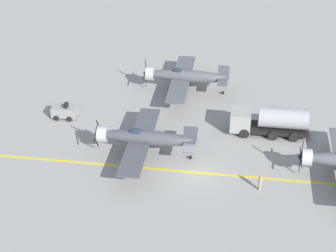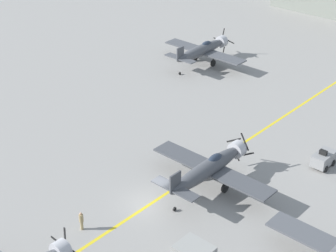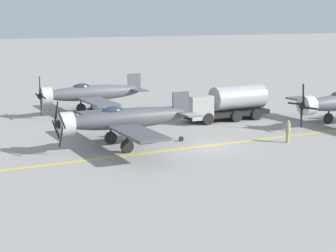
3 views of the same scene
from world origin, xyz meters
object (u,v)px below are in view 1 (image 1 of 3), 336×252
(airplane_mid_center, at_px, (144,138))
(ground_crew_walking, at_px, (260,182))
(fuel_tanker, at_px, (269,121))
(tow_tractor, at_px, (64,111))
(airplane_mid_right, at_px, (184,76))

(airplane_mid_center, xyz_separation_m, ground_crew_walking, (-3.88, -11.20, -1.12))
(fuel_tanker, bearing_deg, airplane_mid_center, 115.60)
(ground_crew_walking, bearing_deg, airplane_mid_center, 70.89)
(airplane_mid_center, bearing_deg, tow_tractor, 51.50)
(airplane_mid_right, bearing_deg, airplane_mid_center, 168.02)
(airplane_mid_center, xyz_separation_m, tow_tractor, (5.79, 9.78, -1.22))
(tow_tractor, relative_size, ground_crew_walking, 1.58)
(ground_crew_walking, bearing_deg, airplane_mid_right, 26.95)
(fuel_tanker, height_order, ground_crew_walking, fuel_tanker)
(airplane_mid_center, distance_m, ground_crew_walking, 11.91)
(fuel_tanker, bearing_deg, airplane_mid_right, 51.03)
(airplane_mid_center, bearing_deg, ground_crew_walking, -116.97)
(airplane_mid_center, bearing_deg, airplane_mid_right, -17.44)
(airplane_mid_right, bearing_deg, tow_tractor, 120.59)
(airplane_mid_center, xyz_separation_m, fuel_tanker, (5.76, -12.02, -0.50))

